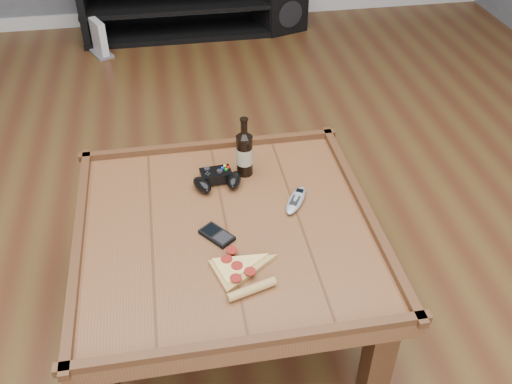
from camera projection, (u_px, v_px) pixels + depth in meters
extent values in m
plane|color=#4D2916|center=(230.00, 314.00, 2.20)|extent=(6.00, 6.00, 0.00)
cube|color=silver|center=(178.00, 14.00, 4.47)|extent=(5.00, 0.02, 0.10)
cube|color=brown|center=(227.00, 234.00, 1.93)|extent=(1.00, 1.00, 0.06)
cube|color=#3C2110|center=(378.00, 359.00, 1.81)|extent=(0.08, 0.08, 0.39)
cube|color=#3C2110|center=(114.00, 217.00, 2.34)|extent=(0.08, 0.08, 0.39)
cube|color=#3C2110|center=(312.00, 196.00, 2.46)|extent=(0.08, 0.08, 0.39)
cube|color=#3C2110|center=(211.00, 145.00, 2.28)|extent=(1.03, 0.03, 0.03)
cube|color=#3C2110|center=(250.00, 342.00, 1.53)|extent=(1.03, 0.03, 0.03)
cube|color=#3C2110|center=(365.00, 208.00, 1.97)|extent=(0.03, 1.03, 0.03)
cube|color=#3C2110|center=(78.00, 241.00, 1.84)|extent=(0.03, 1.03, 0.03)
cube|color=black|center=(178.00, 2.00, 4.18)|extent=(1.40, 0.45, 0.03)
cube|color=black|center=(181.00, 30.00, 4.31)|extent=(1.40, 0.45, 0.04)
cube|color=black|center=(84.00, 5.00, 4.07)|extent=(0.05, 0.44, 0.50)
cylinder|color=black|center=(244.00, 155.00, 2.10)|extent=(0.06, 0.06, 0.16)
cone|color=black|center=(244.00, 133.00, 2.05)|extent=(0.06, 0.06, 0.03)
cylinder|color=black|center=(244.00, 127.00, 2.03)|extent=(0.02, 0.02, 0.06)
cylinder|color=black|center=(244.00, 119.00, 2.01)|extent=(0.03, 0.03, 0.01)
cylinder|color=tan|center=(244.00, 155.00, 2.10)|extent=(0.06, 0.06, 0.07)
cube|color=black|center=(216.00, 175.00, 2.10)|extent=(0.12, 0.08, 0.04)
ellipsoid|color=black|center=(202.00, 185.00, 2.06)|extent=(0.09, 0.11, 0.04)
ellipsoid|color=black|center=(234.00, 180.00, 2.08)|extent=(0.08, 0.11, 0.04)
cylinder|color=black|center=(207.00, 169.00, 2.09)|extent=(0.02, 0.02, 0.01)
cylinder|color=black|center=(220.00, 171.00, 2.08)|extent=(0.02, 0.02, 0.01)
cylinder|color=yellow|center=(225.00, 166.00, 2.11)|extent=(0.01, 0.01, 0.01)
cylinder|color=red|center=(228.00, 167.00, 2.10)|extent=(0.01, 0.01, 0.01)
cylinder|color=#0C33CC|center=(223.00, 168.00, 2.10)|extent=(0.01, 0.01, 0.01)
cylinder|color=#0C9919|center=(226.00, 169.00, 2.09)|extent=(0.01, 0.01, 0.01)
cylinder|color=tan|center=(252.00, 289.00, 1.68)|extent=(0.16, 0.07, 0.03)
cylinder|color=maroon|center=(236.00, 278.00, 1.71)|extent=(0.04, 0.04, 0.00)
cylinder|color=maroon|center=(250.00, 271.00, 1.73)|extent=(0.04, 0.04, 0.00)
cylinder|color=maroon|center=(237.00, 265.00, 1.75)|extent=(0.04, 0.04, 0.00)
cylinder|color=maroon|center=(227.00, 259.00, 1.77)|extent=(0.04, 0.04, 0.00)
cylinder|color=maroon|center=(232.00, 250.00, 1.80)|extent=(0.04, 0.04, 0.00)
cube|color=black|center=(217.00, 235.00, 1.87)|extent=(0.12, 0.13, 0.01)
cube|color=black|center=(211.00, 230.00, 1.88)|extent=(0.07, 0.07, 0.00)
cube|color=black|center=(223.00, 237.00, 1.85)|extent=(0.07, 0.07, 0.00)
ellipsoid|color=gray|center=(296.00, 200.00, 2.01)|extent=(0.13, 0.17, 0.02)
cube|color=black|center=(300.00, 191.00, 2.04)|extent=(0.03, 0.03, 0.00)
cube|color=black|center=(295.00, 200.00, 1.99)|extent=(0.05, 0.06, 0.00)
cube|color=black|center=(280.00, 7.00, 4.29)|extent=(0.39, 0.39, 0.31)
cylinder|color=black|center=(290.00, 14.00, 4.19)|extent=(0.19, 0.07, 0.20)
cube|color=slate|center=(102.00, 54.00, 4.00)|extent=(0.18, 0.22, 0.02)
cube|color=white|center=(99.00, 37.00, 3.93)|extent=(0.12, 0.18, 0.23)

